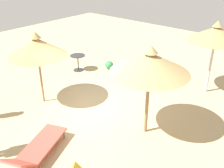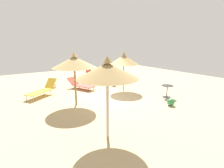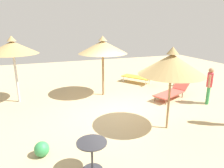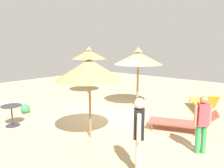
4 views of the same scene
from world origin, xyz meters
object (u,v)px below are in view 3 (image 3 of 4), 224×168
lounge_chair_far_right (173,91)px  person_standing_front (209,84)px  handbag (176,83)px  lounge_chair_back (141,76)px  parasol_umbrella_near_right (103,47)px  parasol_umbrella_edge (12,48)px  side_table_round (92,151)px  parasol_umbrella_near_left (172,64)px  beach_ball (42,149)px

lounge_chair_far_right → person_standing_front: (1.13, 0.93, 0.53)m
handbag → lounge_chair_back: bearing=-125.9°
parasol_umbrella_near_right → parasol_umbrella_edge: 3.76m
parasol_umbrella_edge → lounge_chair_far_right: parasol_umbrella_edge is taller
side_table_round → parasol_umbrella_edge: bearing=-161.3°
parasol_umbrella_near_left → side_table_round: bearing=-67.9°
lounge_chair_back → handbag: 1.93m
parasol_umbrella_edge → handbag: bearing=87.0°
parasol_umbrella_edge → lounge_chair_back: 6.70m
beach_ball → parasol_umbrella_near_left: bearing=92.2°
parasol_umbrella_near_left → lounge_chair_back: 5.55m
lounge_chair_back → parasol_umbrella_near_left: bearing=-19.1°
parasol_umbrella_near_right → lounge_chair_back: bearing=112.6°
parasol_umbrella_near_left → lounge_chair_back: size_ratio=1.22×
side_table_round → beach_ball: size_ratio=1.91×
lounge_chair_far_right → side_table_round: bearing=-53.6°
parasol_umbrella_edge → side_table_round: 6.02m
lounge_chair_far_right → side_table_round: same height
beach_ball → parasol_umbrella_near_right: bearing=143.7°
lounge_chair_back → beach_ball: 7.61m
parasol_umbrella_near_left → person_standing_front: (-1.24, 2.88, -1.24)m
parasol_umbrella_edge → side_table_round: parasol_umbrella_edge is taller
parasol_umbrella_edge → beach_ball: 4.99m
lounge_chair_back → handbag: bearing=54.1°
parasol_umbrella_near_right → side_table_round: size_ratio=3.72×
parasol_umbrella_near_left → lounge_chair_far_right: bearing=140.5°
person_standing_front → side_table_round: person_standing_front is taller
side_table_round → parasol_umbrella_near_right: bearing=159.3°
person_standing_front → beach_ball: size_ratio=3.99×
parasol_umbrella_edge → beach_ball: parasol_umbrella_edge is taller
person_standing_front → beach_ball: 6.93m
parasol_umbrella_edge → person_standing_front: 8.25m
side_table_round → person_standing_front: bearing=112.7°
person_standing_front → lounge_chair_back: bearing=-163.0°
parasol_umbrella_edge → lounge_chair_back: size_ratio=1.31×
handbag → side_table_round: bearing=-50.6°
parasol_umbrella_near_right → side_table_round: bearing=-20.7°
parasol_umbrella_near_left → parasol_umbrella_edge: size_ratio=0.93×
lounge_chair_far_right → parasol_umbrella_edge: bearing=-106.3°
lounge_chair_back → person_standing_front: bearing=17.0°
handbag → parasol_umbrella_edge: bearing=-93.0°
parasol_umbrella_edge → person_standing_front: (3.05, 7.53, -1.48)m
person_standing_front → handbag: person_standing_front is taller
parasol_umbrella_near_left → person_standing_front: size_ratio=1.70×
side_table_round → lounge_chair_back: bearing=143.5°
lounge_chair_back → handbag: (1.12, 1.55, -0.25)m
beach_ball → handbag: bearing=119.3°
parasol_umbrella_edge → handbag: parasol_umbrella_edge is taller
parasol_umbrella_near_right → lounge_chair_back: (-1.10, 2.64, -1.85)m
person_standing_front → handbag: (-2.64, 0.40, -0.70)m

